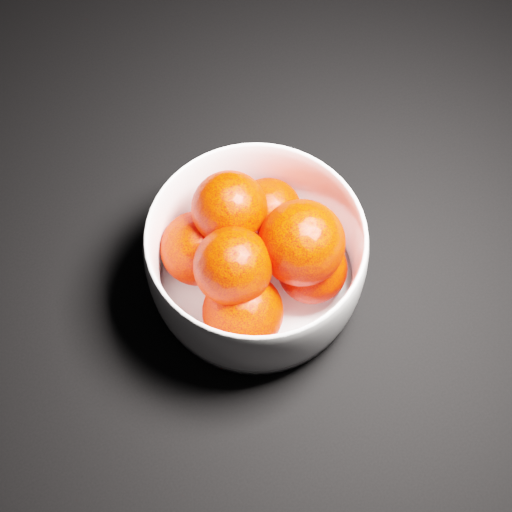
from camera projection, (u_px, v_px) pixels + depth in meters
bowl at (256, 258)px, 0.63m from camera, size 0.19×0.19×0.09m
orange_pile at (255, 252)px, 0.62m from camera, size 0.14×0.14×0.11m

